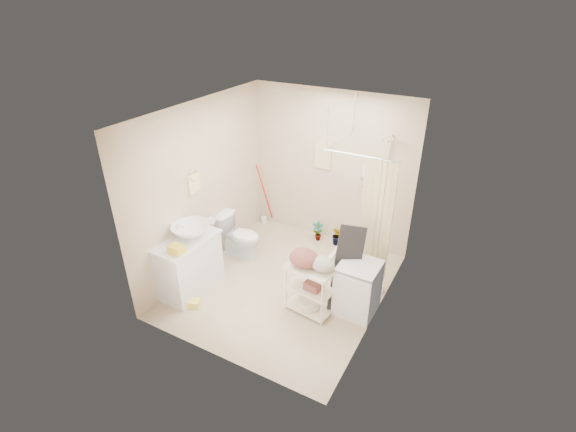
% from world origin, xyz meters
% --- Properties ---
extents(floor, '(3.20, 3.20, 0.00)m').
position_xyz_m(floor, '(0.00, 0.00, 0.00)').
color(floor, '#C6B394').
rests_on(floor, ground).
extents(ceiling, '(2.80, 3.20, 0.04)m').
position_xyz_m(ceiling, '(0.00, 0.00, 2.60)').
color(ceiling, silver).
rests_on(ceiling, ground).
extents(wall_back, '(2.80, 0.04, 2.60)m').
position_xyz_m(wall_back, '(0.00, 1.60, 1.30)').
color(wall_back, beige).
rests_on(wall_back, ground).
extents(wall_front, '(2.80, 0.04, 2.60)m').
position_xyz_m(wall_front, '(0.00, -1.60, 1.30)').
color(wall_front, beige).
rests_on(wall_front, ground).
extents(wall_left, '(0.04, 3.20, 2.60)m').
position_xyz_m(wall_left, '(-1.40, 0.00, 1.30)').
color(wall_left, beige).
rests_on(wall_left, ground).
extents(wall_right, '(0.04, 3.20, 2.60)m').
position_xyz_m(wall_right, '(1.40, 0.00, 1.30)').
color(wall_right, beige).
rests_on(wall_right, ground).
extents(vanity, '(0.57, 0.98, 0.85)m').
position_xyz_m(vanity, '(-1.16, -0.74, 0.43)').
color(vanity, silver).
rests_on(vanity, ground).
extents(sink, '(0.57, 0.57, 0.19)m').
position_xyz_m(sink, '(-1.14, -0.63, 0.95)').
color(sink, white).
rests_on(sink, vanity).
extents(counter_basket, '(0.20, 0.16, 0.11)m').
position_xyz_m(counter_basket, '(-1.04, -1.04, 0.90)').
color(counter_basket, gold).
rests_on(counter_basket, vanity).
extents(floor_basket, '(0.31, 0.28, 0.14)m').
position_xyz_m(floor_basket, '(-0.89, -1.04, 0.07)').
color(floor_basket, '#F1E84C').
rests_on(floor_basket, ground).
extents(toilet, '(0.72, 0.42, 0.72)m').
position_xyz_m(toilet, '(-1.04, 0.37, 0.36)').
color(toilet, white).
rests_on(toilet, ground).
extents(mop, '(0.12, 0.12, 1.21)m').
position_xyz_m(mop, '(-1.27, 1.48, 0.60)').
color(mop, red).
rests_on(mop, ground).
extents(potted_plant_a, '(0.22, 0.19, 0.36)m').
position_xyz_m(potted_plant_a, '(-0.11, 1.40, 0.18)').
color(potted_plant_a, brown).
rests_on(potted_plant_a, ground).
extents(potted_plant_b, '(0.25, 0.24, 0.36)m').
position_xyz_m(potted_plant_b, '(0.26, 1.41, 0.18)').
color(potted_plant_b, brown).
rests_on(potted_plant_b, ground).
extents(hanging_towel, '(0.28, 0.03, 0.42)m').
position_xyz_m(hanging_towel, '(-0.15, 1.58, 1.50)').
color(hanging_towel, beige).
rests_on(hanging_towel, wall_back).
extents(towel_ring, '(0.04, 0.22, 0.34)m').
position_xyz_m(towel_ring, '(-1.38, -0.20, 1.47)').
color(towel_ring, '#FFF099').
rests_on(towel_ring, wall_left).
extents(tp_holder, '(0.08, 0.12, 0.14)m').
position_xyz_m(tp_holder, '(-1.36, 0.05, 0.72)').
color(tp_holder, white).
rests_on(tp_holder, wall_left).
extents(shower, '(1.10, 1.10, 2.10)m').
position_xyz_m(shower, '(0.85, 1.05, 1.05)').
color(shower, white).
rests_on(shower, ground).
extents(shampoo_bottle_a, '(0.13, 0.13, 0.27)m').
position_xyz_m(shampoo_bottle_a, '(0.62, 1.52, 1.45)').
color(shampoo_bottle_a, silver).
rests_on(shampoo_bottle_a, shower).
extents(shampoo_bottle_b, '(0.09, 0.09, 0.16)m').
position_xyz_m(shampoo_bottle_b, '(0.69, 1.53, 1.40)').
color(shampoo_bottle_b, '#4964B3').
rests_on(shampoo_bottle_b, shower).
extents(washing_machine, '(0.53, 0.54, 0.76)m').
position_xyz_m(washing_machine, '(1.14, -0.02, 0.38)').
color(washing_machine, silver).
rests_on(washing_machine, ground).
extents(laundry_rack, '(0.66, 0.44, 0.86)m').
position_xyz_m(laundry_rack, '(0.58, -0.32, 0.43)').
color(laundry_rack, beige).
rests_on(laundry_rack, ground).
extents(ironing_board, '(0.36, 0.25, 1.24)m').
position_xyz_m(ironing_board, '(0.96, 0.00, 0.62)').
color(ironing_board, black).
rests_on(ironing_board, ground).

